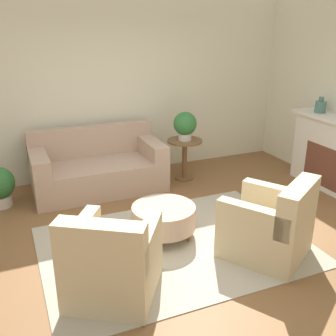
% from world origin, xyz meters
% --- Properties ---
extents(ground_plane, '(16.00, 16.00, 0.00)m').
position_xyz_m(ground_plane, '(0.00, 0.00, 0.00)').
color(ground_plane, brown).
extents(wall_back, '(9.12, 0.12, 2.80)m').
position_xyz_m(wall_back, '(0.00, 2.62, 1.40)').
color(wall_back, beige).
rests_on(wall_back, ground_plane).
extents(rug, '(2.97, 2.12, 0.01)m').
position_xyz_m(rug, '(0.00, 0.00, 0.01)').
color(rug, '#B2A893').
rests_on(rug, ground_plane).
extents(couch, '(1.93, 0.98, 0.91)m').
position_xyz_m(couch, '(-0.40, 1.99, 0.33)').
color(couch, tan).
rests_on(couch, ground_plane).
extents(armchair_left, '(1.10, 1.11, 0.89)m').
position_xyz_m(armchair_left, '(-0.88, -0.57, 0.35)').
color(armchair_left, '#C6B289').
rests_on(armchair_left, rug).
extents(armchair_right, '(1.10, 1.11, 0.89)m').
position_xyz_m(armchair_right, '(0.88, -0.57, 0.35)').
color(armchair_right, '#C6B289').
rests_on(armchair_right, rug).
extents(ottoman_table, '(0.76, 0.76, 0.39)m').
position_xyz_m(ottoman_table, '(-0.03, 0.25, 0.26)').
color(ottoman_table, tan).
rests_on(ottoman_table, rug).
extents(side_table, '(0.56, 0.56, 0.66)m').
position_xyz_m(side_table, '(0.98, 1.84, 0.45)').
color(side_table, brown).
rests_on(side_table, ground_plane).
extents(fireplace, '(0.44, 1.49, 1.12)m').
position_xyz_m(fireplace, '(2.87, 0.60, 0.58)').
color(fireplace, silver).
rests_on(fireplace, ground_plane).
extents(vase_mantel_near, '(0.17, 0.17, 0.24)m').
position_xyz_m(vase_mantel_near, '(2.86, 0.98, 1.21)').
color(vase_mantel_near, '#477066').
rests_on(vase_mantel_near, fireplace).
extents(potted_plant_on_side_table, '(0.37, 0.37, 0.45)m').
position_xyz_m(potted_plant_on_side_table, '(0.98, 1.84, 0.91)').
color(potted_plant_on_side_table, beige).
rests_on(potted_plant_on_side_table, side_table).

